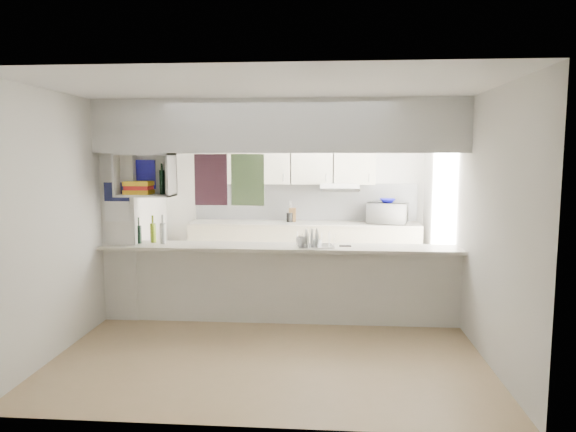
# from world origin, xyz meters

# --- Properties ---
(floor) EXTENTS (4.80, 4.80, 0.00)m
(floor) POSITION_xyz_m (0.00, 0.00, 0.00)
(floor) COLOR tan
(floor) RESTS_ON ground
(ceiling) EXTENTS (4.80, 4.80, 0.00)m
(ceiling) POSITION_xyz_m (0.00, 0.00, 2.60)
(ceiling) COLOR white
(ceiling) RESTS_ON wall_back
(wall_back) EXTENTS (4.20, 0.00, 4.20)m
(wall_back) POSITION_xyz_m (0.00, 2.40, 1.30)
(wall_back) COLOR silver
(wall_back) RESTS_ON floor
(wall_left) EXTENTS (0.00, 4.80, 4.80)m
(wall_left) POSITION_xyz_m (-2.10, 0.00, 1.30)
(wall_left) COLOR silver
(wall_left) RESTS_ON floor
(wall_right) EXTENTS (0.00, 4.80, 4.80)m
(wall_right) POSITION_xyz_m (2.10, 0.00, 1.30)
(wall_right) COLOR silver
(wall_right) RESTS_ON floor
(servery_partition) EXTENTS (4.20, 0.50, 2.60)m
(servery_partition) POSITION_xyz_m (-0.17, 0.00, 1.66)
(servery_partition) COLOR silver
(servery_partition) RESTS_ON floor
(cubby_shelf) EXTENTS (0.65, 0.35, 0.50)m
(cubby_shelf) POSITION_xyz_m (-1.57, -0.06, 1.71)
(cubby_shelf) COLOR white
(cubby_shelf) RESTS_ON bulkhead
(kitchen_run) EXTENTS (3.60, 0.63, 2.24)m
(kitchen_run) POSITION_xyz_m (0.16, 2.14, 0.83)
(kitchen_run) COLOR beige
(kitchen_run) RESTS_ON floor
(microwave) EXTENTS (0.68, 0.55, 0.33)m
(microwave) POSITION_xyz_m (1.50, 2.09, 1.08)
(microwave) COLOR white
(microwave) RESTS_ON bench_top
(bowl) EXTENTS (0.24, 0.24, 0.06)m
(bowl) POSITION_xyz_m (1.49, 2.06, 1.28)
(bowl) COLOR #0C0C84
(bowl) RESTS_ON microwave
(dish_rack) EXTENTS (0.46, 0.37, 0.22)m
(dish_rack) POSITION_xyz_m (0.42, -0.03, 1.01)
(dish_rack) COLOR silver
(dish_rack) RESTS_ON breakfast_bar
(cup) EXTENTS (0.14, 0.14, 0.10)m
(cup) POSITION_xyz_m (0.27, -0.06, 0.99)
(cup) COLOR white
(cup) RESTS_ON dish_rack
(wine_bottles) EXTENTS (0.37, 0.15, 0.35)m
(wine_bottles) POSITION_xyz_m (-1.54, 0.06, 1.05)
(wine_bottles) COLOR black
(wine_bottles) RESTS_ON breakfast_bar
(plastic_tubs) EXTENTS (0.48, 0.17, 0.06)m
(plastic_tubs) POSITION_xyz_m (0.45, 0.09, 0.95)
(plastic_tubs) COLOR silver
(plastic_tubs) RESTS_ON breakfast_bar
(utensil_jar) EXTENTS (0.10, 0.10, 0.15)m
(utensil_jar) POSITION_xyz_m (-0.03, 2.15, 0.99)
(utensil_jar) COLOR black
(utensil_jar) RESTS_ON bench_top
(knife_block) EXTENTS (0.11, 0.09, 0.22)m
(knife_block) POSITION_xyz_m (0.01, 2.18, 1.03)
(knife_block) COLOR brown
(knife_block) RESTS_ON bench_top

